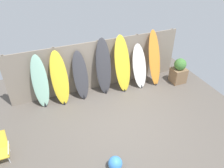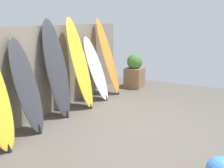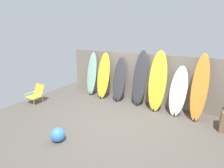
{
  "view_description": "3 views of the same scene",
  "coord_description": "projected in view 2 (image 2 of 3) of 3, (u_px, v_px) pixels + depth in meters",
  "views": [
    {
      "loc": [
        -2.05,
        -4.35,
        4.61
      ],
      "look_at": [
        -0.12,
        0.47,
        1.09
      ],
      "focal_mm": 35.0,
      "sensor_mm": 36.0,
      "label": 1
    },
    {
      "loc": [
        -3.68,
        -1.44,
        1.9
      ],
      "look_at": [
        0.37,
        0.65,
        0.73
      ],
      "focal_mm": 40.0,
      "sensor_mm": 36.0,
      "label": 2
    },
    {
      "loc": [
        2.17,
        -3.92,
        2.56
      ],
      "look_at": [
        -0.49,
        0.71,
        0.94
      ],
      "focal_mm": 28.0,
      "sensor_mm": 36.0,
      "label": 3
    }
  ],
  "objects": [
    {
      "name": "ground",
      "position": [
        136.0,
        134.0,
        4.28
      ],
      "size": [
        7.68,
        7.68,
        0.0
      ],
      "primitive_type": "plane",
      "color": "#5B544C"
    },
    {
      "name": "surfboard_charcoal_3",
      "position": [
        57.0,
        70.0,
        4.87
      ],
      "size": [
        0.57,
        0.53,
        1.94
      ],
      "color": "#38383D",
      "rests_on": "ground"
    },
    {
      "name": "fence_back",
      "position": [
        43.0,
        72.0,
        4.95
      ],
      "size": [
        6.08,
        0.11,
        1.8
      ],
      "color": "gray",
      "rests_on": "ground"
    },
    {
      "name": "surfboard_yellow_4",
      "position": [
        80.0,
        64.0,
        5.38
      ],
      "size": [
        0.63,
        0.63,
        1.98
      ],
      "color": "yellow",
      "rests_on": "ground"
    },
    {
      "name": "surfboard_white_5",
      "position": [
        96.0,
        69.0,
        6.01
      ],
      "size": [
        0.53,
        0.65,
        1.53
      ],
      "color": "white",
      "rests_on": "ground"
    },
    {
      "name": "surfboard_charcoal_2",
      "position": [
        27.0,
        87.0,
        4.19
      ],
      "size": [
        0.51,
        0.52,
        1.64
      ],
      "color": "#38383D",
      "rests_on": "ground"
    },
    {
      "name": "surfboard_orange_6",
      "position": [
        108.0,
        57.0,
        6.45
      ],
      "size": [
        0.46,
        0.7,
        1.96
      ],
      "color": "orange",
      "rests_on": "ground"
    },
    {
      "name": "planter_box",
      "position": [
        135.0,
        72.0,
        7.16
      ],
      "size": [
        0.51,
        0.47,
        0.97
      ],
      "color": "#846647",
      "rests_on": "ground"
    }
  ]
}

